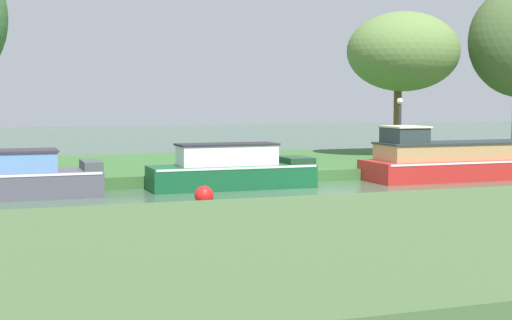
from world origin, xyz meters
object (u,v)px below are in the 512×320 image
at_px(willow_tree_centre, 403,52).
at_px(mooring_post_near, 226,163).
at_px(lamp_post, 400,121).
at_px(mooring_post_far, 450,153).
at_px(channel_buoy, 204,196).
at_px(slate_narrowboat, 5,178).
at_px(red_barge, 469,161).
at_px(forest_cruiser, 232,170).

relative_size(willow_tree_centre, mooring_post_near, 10.05).
xyz_separation_m(lamp_post, mooring_post_far, (1.48, -1.27, -1.18)).
bearing_deg(channel_buoy, willow_tree_centre, 38.16).
bearing_deg(willow_tree_centre, mooring_post_near, -155.45).
bearing_deg(slate_narrowboat, willow_tree_centre, 18.87).
bearing_deg(lamp_post, red_barge, -62.65).
relative_size(lamp_post, mooring_post_far, 2.88).
relative_size(lamp_post, channel_buoy, 4.80).
height_order(forest_cruiser, mooring_post_far, forest_cruiser).
xyz_separation_m(mooring_post_near, channel_buoy, (-2.08, -4.73, -0.45)).
height_order(mooring_post_far, channel_buoy, mooring_post_far).
bearing_deg(red_barge, channel_buoy, -162.91).
xyz_separation_m(slate_narrowboat, forest_cruiser, (6.94, 0.00, 0.02)).
height_order(lamp_post, channel_buoy, lamp_post).
relative_size(slate_narrowboat, mooring_post_far, 6.28).
distance_m(forest_cruiser, mooring_post_far, 9.27).
bearing_deg(mooring_post_far, forest_cruiser, -171.50).
xyz_separation_m(lamp_post, mooring_post_near, (-7.47, -1.27, -1.31)).
bearing_deg(red_barge, mooring_post_near, 171.19).
distance_m(willow_tree_centre, channel_buoy, 15.32).
bearing_deg(forest_cruiser, red_barge, 0.00).
bearing_deg(channel_buoy, mooring_post_near, 66.21).
xyz_separation_m(forest_cruiser, mooring_post_far, (9.17, 1.37, 0.23)).
xyz_separation_m(forest_cruiser, mooring_post_near, (0.22, 1.37, 0.10)).
bearing_deg(mooring_post_near, channel_buoy, -113.79).
xyz_separation_m(slate_narrowboat, lamp_post, (14.63, 2.64, 1.43)).
bearing_deg(forest_cruiser, mooring_post_near, 81.03).
distance_m(forest_cruiser, lamp_post, 8.25).
distance_m(red_barge, mooring_post_far, 1.39).
relative_size(red_barge, mooring_post_near, 13.92).
distance_m(mooring_post_far, channel_buoy, 12.02).
bearing_deg(willow_tree_centre, mooring_post_far, -95.83).
relative_size(forest_cruiser, mooring_post_far, 6.13).
distance_m(lamp_post, channel_buoy, 11.41).
xyz_separation_m(willow_tree_centre, channel_buoy, (-11.47, -9.01, -4.67)).
distance_m(lamp_post, mooring_post_near, 7.69).
distance_m(slate_narrowboat, mooring_post_near, 7.29).
bearing_deg(red_barge, forest_cruiser, -180.00).
distance_m(willow_tree_centre, lamp_post, 4.61).
bearing_deg(slate_narrowboat, mooring_post_near, 10.83).
xyz_separation_m(slate_narrowboat, willow_tree_centre, (16.55, 5.66, 4.34)).
bearing_deg(channel_buoy, slate_narrowboat, 146.54).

